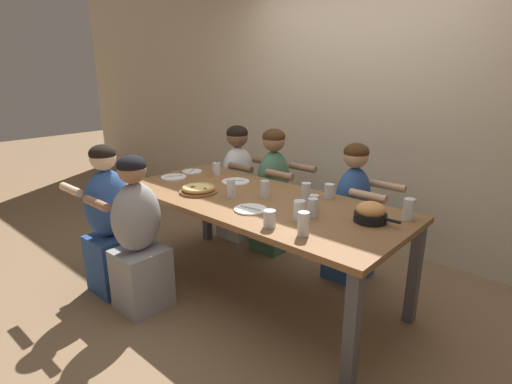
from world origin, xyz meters
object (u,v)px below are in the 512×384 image
skillet_bowl (371,213)px  drinking_glass_i (409,210)px  drinking_glass_b (265,190)px  diner_near_midleft (138,241)px  drinking_glass_e (231,189)px  drinking_glass_d (303,225)px  drinking_glass_j (312,209)px  empty_plate_c (236,182)px  diner_near_left (110,226)px  diner_far_midleft (273,195)px  diner_far_midright (352,218)px  drinking_glass_g (299,211)px  drinking_glass_f (306,191)px  cocktail_glass_blue (216,169)px  empty_plate_d (174,177)px  diner_far_left (238,186)px  drinking_glass_a (329,192)px  drinking_glass_h (314,203)px  pizza_board_main (199,189)px  empty_plate_a (250,209)px  empty_plate_b (192,172)px  drinking_glass_c (270,220)px

skillet_bowl → drinking_glass_i: drinking_glass_i is taller
drinking_glass_b → diner_near_midleft: 0.97m
skillet_bowl → drinking_glass_e: (-0.99, -0.23, 0.00)m
drinking_glass_d → drinking_glass_j: bearing=114.8°
empty_plate_c → drinking_glass_d: size_ratio=1.65×
drinking_glass_j → diner_near_left: 1.56m
diner_near_midleft → diner_far_midleft: 1.41m
diner_far_midright → drinking_glass_g: bearing=5.1°
drinking_glass_f → diner_far_midright: (0.13, 0.48, -0.31)m
cocktail_glass_blue → drinking_glass_b: size_ratio=1.03×
skillet_bowl → diner_far_midright: (-0.42, 0.57, -0.31)m
drinking_glass_i → diner_far_midright: bearing=146.6°
drinking_glass_j → drinking_glass_d: bearing=-65.2°
empty_plate_d → drinking_glass_i: drinking_glass_i is taller
drinking_glass_e → diner_far_left: size_ratio=0.12×
empty_plate_d → diner_near_left: bearing=-85.2°
drinking_glass_d → drinking_glass_j: drinking_glass_d is taller
drinking_glass_a → drinking_glass_f: drinking_glass_f is taller
drinking_glass_b → drinking_glass_i: (0.97, 0.25, 0.01)m
skillet_bowl → drinking_glass_h: skillet_bowl is taller
drinking_glass_b → diner_far_midleft: 0.83m
diner_far_midleft → drinking_glass_g: bearing=46.9°
pizza_board_main → skillet_bowl: bearing=14.2°
drinking_glass_f → empty_plate_a: bearing=-108.8°
cocktail_glass_blue → drinking_glass_g: (1.22, -0.42, 0.01)m
drinking_glass_j → diner_near_midleft: bearing=-146.4°
empty_plate_b → drinking_glass_h: size_ratio=1.71×
empty_plate_b → drinking_glass_c: bearing=-21.3°
skillet_bowl → drinking_glass_g: bearing=-141.9°
empty_plate_c → drinking_glass_b: drinking_glass_b is taller
cocktail_glass_blue → drinking_glass_e: bearing=-33.7°
drinking_glass_h → drinking_glass_i: size_ratio=0.76×
diner_far_midright → drinking_glass_i: bearing=56.6°
drinking_glass_d → diner_near_midleft: 1.24m
pizza_board_main → empty_plate_d: bearing=164.5°
drinking_glass_b → drinking_glass_j: bearing=-11.8°
drinking_glass_a → cocktail_glass_blue: bearing=-175.6°
diner_near_left → diner_far_midleft: diner_far_midleft is taller
drinking_glass_f → drinking_glass_i: size_ratio=0.91×
empty_plate_a → drinking_glass_a: bearing=66.6°
empty_plate_c → drinking_glass_j: (0.94, -0.25, 0.05)m
skillet_bowl → cocktail_glass_blue: (-1.56, 0.15, -0.01)m
pizza_board_main → drinking_glass_h: bearing=16.3°
empty_plate_a → drinking_glass_b: drinking_glass_b is taller
diner_near_midleft → diner_far_midleft: size_ratio=0.98×
empty_plate_d → diner_far_midright: bearing=29.4°
empty_plate_c → drinking_glass_h: drinking_glass_h is taller
skillet_bowl → diner_far_midleft: (-1.25, 0.57, -0.28)m
empty_plate_d → drinking_glass_g: (1.41, -0.09, 0.05)m
drinking_glass_d → drinking_glass_i: drinking_glass_d is taller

